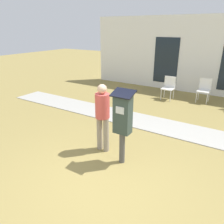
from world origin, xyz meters
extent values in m
plane|color=olive|center=(0.00, 0.00, 0.00)|extent=(40.00, 40.00, 0.00)
cube|color=#A3A099|center=(0.00, 2.96, 0.01)|extent=(12.00, 1.10, 0.02)
cube|color=white|center=(0.00, 7.18, 1.60)|extent=(10.00, 0.24, 3.20)
cube|color=#19232D|center=(-1.40, 7.05, 1.30)|extent=(1.10, 0.02, 2.00)
cylinder|color=#4C4C4C|center=(-0.07, 0.76, 0.35)|extent=(0.12, 0.12, 0.70)
cube|color=#2D3D38|center=(-0.07, 0.76, 1.10)|extent=(0.34, 0.22, 0.80)
cube|color=silver|center=(-0.07, 0.64, 1.22)|extent=(0.18, 0.01, 0.14)
cube|color=black|center=(-0.07, 0.76, 1.53)|extent=(0.44, 0.31, 0.12)
cylinder|color=gray|center=(-0.79, 0.97, 0.41)|extent=(0.13, 0.13, 0.82)
cylinder|color=gray|center=(-0.61, 0.97, 0.41)|extent=(0.13, 0.13, 0.82)
cylinder|color=#D14C47|center=(-0.70, 0.97, 1.09)|extent=(0.32, 0.32, 0.55)
sphere|color=#D8AD8C|center=(-0.70, 0.97, 1.48)|extent=(0.21, 0.21, 0.21)
cylinder|color=white|center=(-0.90, 5.33, 0.21)|extent=(0.03, 0.03, 0.42)
cylinder|color=white|center=(-0.52, 5.33, 0.21)|extent=(0.03, 0.03, 0.42)
cylinder|color=white|center=(-0.90, 5.71, 0.21)|extent=(0.03, 0.03, 0.42)
cylinder|color=white|center=(-0.52, 5.71, 0.21)|extent=(0.03, 0.03, 0.42)
cube|color=white|center=(-0.71, 5.52, 0.44)|extent=(0.44, 0.44, 0.04)
cube|color=white|center=(-0.71, 5.72, 0.68)|extent=(0.44, 0.04, 0.44)
cylinder|color=white|center=(0.36, 5.71, 0.21)|extent=(0.03, 0.03, 0.42)
cylinder|color=white|center=(0.74, 5.71, 0.21)|extent=(0.03, 0.03, 0.42)
cylinder|color=white|center=(0.36, 6.09, 0.21)|extent=(0.03, 0.03, 0.42)
cylinder|color=white|center=(0.74, 6.09, 0.21)|extent=(0.03, 0.03, 0.42)
cube|color=white|center=(0.55, 5.90, 0.44)|extent=(0.44, 0.44, 0.04)
cube|color=white|center=(0.55, 6.10, 0.68)|extent=(0.44, 0.04, 0.44)
camera|label=1|loc=(1.87, -2.73, 2.70)|focal=35.00mm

